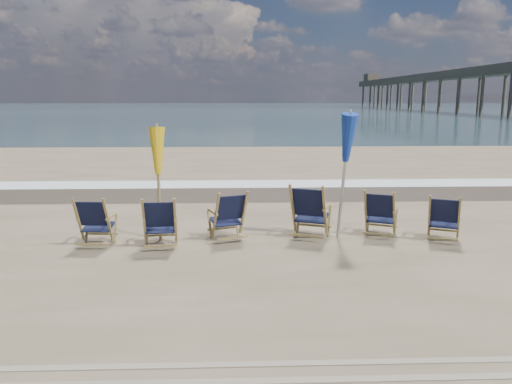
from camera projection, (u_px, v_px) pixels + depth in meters
ocean at (239, 108)px, 132.76m from camera, size 400.00×400.00×0.00m
surf_foam at (249, 184)px, 15.22m from camera, size 200.00×1.40×0.01m
wet_sand_strip at (250, 193)px, 13.75m from camera, size 200.00×2.60×0.00m
beach_chair_0 at (108, 222)px, 8.64m from camera, size 0.64×0.71×0.93m
beach_chair_1 at (175, 223)px, 8.59m from camera, size 0.66×0.73×0.94m
beach_chair_2 at (244, 215)px, 9.14m from camera, size 0.82×0.86×0.96m
beach_chair_3 at (325, 213)px, 9.02m from camera, size 0.92×0.97×1.07m
beach_chair_4 at (394, 215)px, 9.19m from camera, size 0.82×0.85×0.93m
beach_chair_5 at (459, 220)px, 8.88m from camera, size 0.79×0.82×0.89m
umbrella_yellow at (158, 157)px, 8.99m from camera, size 0.30×0.30×2.05m
umbrella_blue at (344, 142)px, 8.85m from camera, size 0.30×0.30×2.34m
fishing_pier at (475, 85)px, 80.24m from camera, size 4.40×140.00×9.30m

